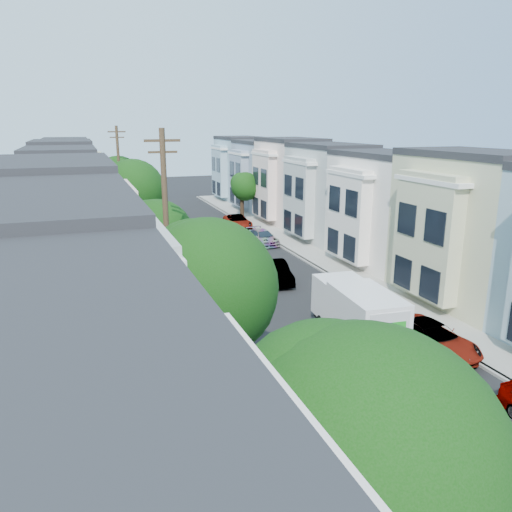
# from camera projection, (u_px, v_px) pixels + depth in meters

# --- Properties ---
(ground) EXTENTS (160.00, 160.00, 0.00)m
(ground) POSITION_uv_depth(u_px,v_px,m) (305.00, 339.00, 24.71)
(ground) COLOR black
(ground) RESTS_ON ground
(road_slab) EXTENTS (12.00, 70.00, 0.02)m
(road_slab) POSITION_uv_depth(u_px,v_px,m) (223.00, 262.00, 38.38)
(road_slab) COLOR black
(road_slab) RESTS_ON ground
(curb_left) EXTENTS (0.30, 70.00, 0.15)m
(curb_left) POSITION_uv_depth(u_px,v_px,m) (143.00, 269.00, 36.41)
(curb_left) COLOR gray
(curb_left) RESTS_ON ground
(curb_right) EXTENTS (0.30, 70.00, 0.15)m
(curb_right) POSITION_uv_depth(u_px,v_px,m) (295.00, 255.00, 40.31)
(curb_right) COLOR gray
(curb_right) RESTS_ON ground
(sidewalk_left) EXTENTS (2.60, 70.00, 0.15)m
(sidewalk_left) POSITION_uv_depth(u_px,v_px,m) (125.00, 270.00, 35.99)
(sidewalk_left) COLOR gray
(sidewalk_left) RESTS_ON ground
(sidewalk_right) EXTENTS (2.60, 70.00, 0.15)m
(sidewalk_right) POSITION_uv_depth(u_px,v_px,m) (310.00, 253.00, 40.72)
(sidewalk_right) COLOR gray
(sidewalk_right) RESTS_ON ground
(centerline) EXTENTS (0.12, 70.00, 0.01)m
(centerline) POSITION_uv_depth(u_px,v_px,m) (223.00, 262.00, 38.38)
(centerline) COLOR gold
(centerline) RESTS_ON ground
(townhouse_row_left) EXTENTS (5.00, 70.00, 8.50)m
(townhouse_row_left) POSITION_uv_depth(u_px,v_px,m) (69.00, 276.00, 34.79)
(townhouse_row_left) COLOR white
(townhouse_row_left) RESTS_ON ground
(townhouse_row_right) EXTENTS (5.00, 70.00, 8.50)m
(townhouse_row_right) POSITION_uv_depth(u_px,v_px,m) (351.00, 250.00, 41.97)
(townhouse_row_right) COLOR white
(townhouse_row_right) RESTS_ON ground
(tree_a) EXTENTS (4.70, 4.70, 7.47)m
(tree_a) POSITION_uv_depth(u_px,v_px,m) (355.00, 475.00, 7.66)
(tree_a) COLOR black
(tree_a) RESTS_ON ground
(tree_b) EXTENTS (4.70, 4.70, 7.42)m
(tree_b) POSITION_uv_depth(u_px,v_px,m) (205.00, 289.00, 16.44)
(tree_b) COLOR black
(tree_b) RESTS_ON ground
(tree_c) EXTENTS (4.12, 4.12, 6.44)m
(tree_c) POSITION_uv_depth(u_px,v_px,m) (155.00, 238.00, 27.00)
(tree_c) COLOR black
(tree_c) RESTS_ON ground
(tree_d) EXTENTS (4.70, 4.70, 7.86)m
(tree_d) POSITION_uv_depth(u_px,v_px,m) (132.00, 191.00, 36.87)
(tree_d) COLOR black
(tree_d) RESTS_ON ground
(tree_e) EXTENTS (4.70, 4.70, 7.30)m
(tree_e) POSITION_uv_depth(u_px,v_px,m) (118.00, 180.00, 49.32)
(tree_e) COLOR black
(tree_e) RESTS_ON ground
(tree_far_r) EXTENTS (3.10, 3.10, 5.29)m
(tree_far_r) POSITION_uv_depth(u_px,v_px,m) (244.00, 187.00, 53.90)
(tree_far_r) COLOR black
(tree_far_r) RESTS_ON ground
(utility_pole_near) EXTENTS (1.60, 0.26, 10.00)m
(utility_pole_near) POSITION_uv_depth(u_px,v_px,m) (167.00, 239.00, 23.18)
(utility_pole_near) COLOR #42301E
(utility_pole_near) RESTS_ON ground
(utility_pole_far) EXTENTS (1.60, 0.26, 10.00)m
(utility_pole_far) POSITION_uv_depth(u_px,v_px,m) (120.00, 180.00, 46.87)
(utility_pole_far) COLOR #42301E
(utility_pole_far) RESTS_ON ground
(fedex_truck) EXTENTS (2.32, 6.02, 2.89)m
(fedex_truck) POSITION_uv_depth(u_px,v_px,m) (357.00, 312.00, 23.80)
(fedex_truck) COLOR white
(fedex_truck) RESTS_ON ground
(lead_sedan) EXTENTS (1.93, 4.36, 1.41)m
(lead_sedan) POSITION_uv_depth(u_px,v_px,m) (276.00, 272.00, 33.33)
(lead_sedan) COLOR black
(lead_sedan) RESTS_ON ground
(parked_left_b) EXTENTS (1.87, 4.40, 1.32)m
(parked_left_b) POSITION_uv_depth(u_px,v_px,m) (295.00, 479.00, 14.03)
(parked_left_b) COLOR black
(parked_left_b) RESTS_ON ground
(parked_left_c) EXTENTS (1.65, 4.60, 1.53)m
(parked_left_c) POSITION_uv_depth(u_px,v_px,m) (215.00, 348.00, 21.98)
(parked_left_c) COLOR gray
(parked_left_c) RESTS_ON ground
(parked_left_d) EXTENTS (1.79, 4.53, 1.49)m
(parked_left_d) POSITION_uv_depth(u_px,v_px,m) (167.00, 272.00, 33.26)
(parked_left_d) COLOR #340F0C
(parked_left_d) RESTS_ON ground
(parked_right_b) EXTENTS (2.50, 5.04, 1.37)m
(parked_right_b) POSITION_uv_depth(u_px,v_px,m) (432.00, 338.00, 23.12)
(parked_right_b) COLOR silver
(parked_right_b) RESTS_ON ground
(parked_right_c) EXTENTS (2.15, 4.30, 1.24)m
(parked_right_c) POSITION_uv_depth(u_px,v_px,m) (262.00, 237.00, 43.93)
(parked_right_c) COLOR black
(parked_right_c) RESTS_ON ground
(parked_right_d) EXTENTS (2.62, 5.04, 1.36)m
(parked_right_d) POSITION_uv_depth(u_px,v_px,m) (238.00, 222.00, 50.57)
(parked_right_d) COLOR black
(parked_right_d) RESTS_ON ground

